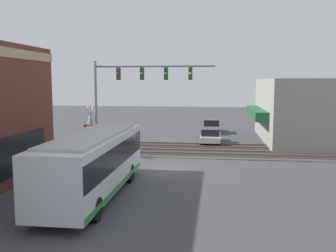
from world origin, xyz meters
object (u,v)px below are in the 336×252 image
parked_car_white (211,136)px  parked_car_grey (212,126)px  pedestrian_at_crossing (109,147)px  city_bus (93,162)px  crossing_signal (91,126)px

parked_car_white → parked_car_grey: parked_car_grey is taller
pedestrian_at_crossing → parked_car_white: bearing=-42.3°
city_bus → parked_car_grey: (23.96, -5.40, -1.02)m
parked_car_grey → pedestrian_at_crossing: pedestrian_at_crossing is taller
parked_car_white → city_bus: bearing=162.3°
crossing_signal → parked_car_white: (7.17, -8.88, -1.66)m
crossing_signal → pedestrian_at_crossing: size_ratio=2.28×
crossing_signal → pedestrian_at_crossing: bearing=-116.8°
city_bus → pedestrian_at_crossing: 9.18m
crossing_signal → parked_car_white: bearing=-51.1°
parked_car_grey → parked_car_white: bearing=180.0°
parked_car_white → parked_car_grey: 7.03m
parked_car_grey → city_bus: bearing=167.3°
city_bus → parked_car_grey: city_bus is taller
parked_car_grey → crossing_signal: bearing=148.0°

